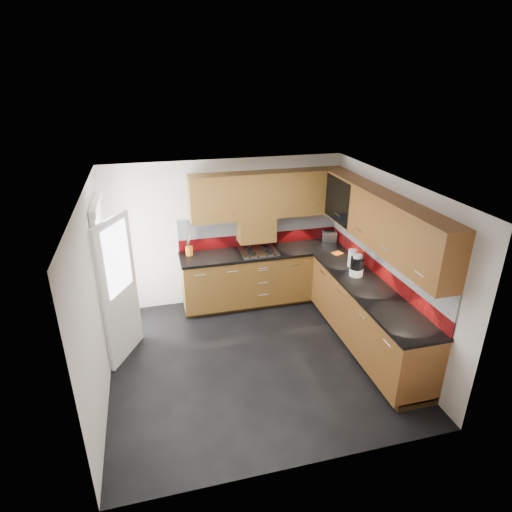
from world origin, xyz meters
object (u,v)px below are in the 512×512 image
object	(u,v)px
gas_hob	(259,251)
food_processor	(357,266)
toaster	(329,236)
utensil_pot	(189,250)

from	to	relation	value
gas_hob	food_processor	world-z (taller)	food_processor
gas_hob	toaster	bearing A→B (deg)	7.60
gas_hob	utensil_pot	xyz separation A→B (m)	(-1.10, 0.16, 0.08)
gas_hob	utensil_pot	size ratio (longest dim) A/B	1.44
food_processor	utensil_pot	bearing A→B (deg)	149.12
gas_hob	utensil_pot	distance (m)	1.12
gas_hob	toaster	world-z (taller)	toaster
utensil_pot	food_processor	bearing A→B (deg)	-30.88
utensil_pot	toaster	distance (m)	2.40
gas_hob	food_processor	size ratio (longest dim) A/B	1.83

